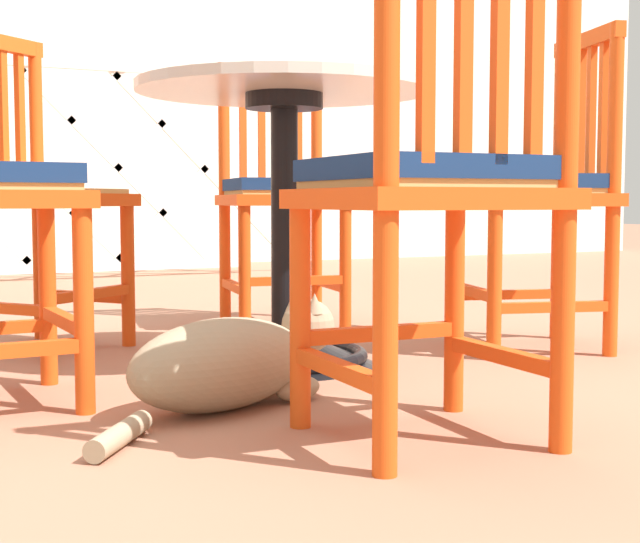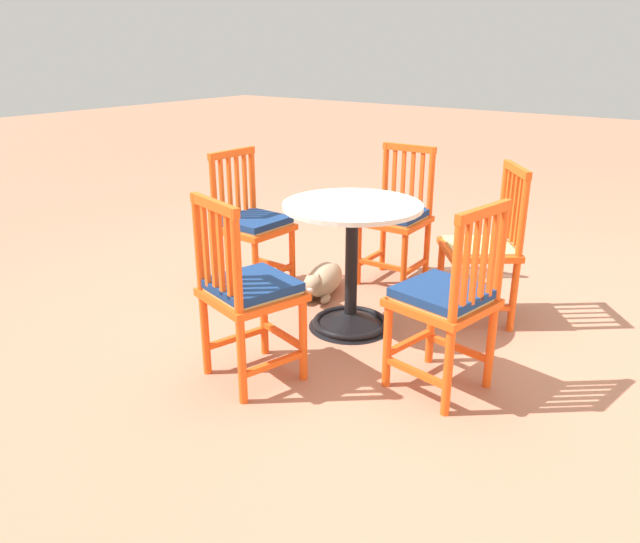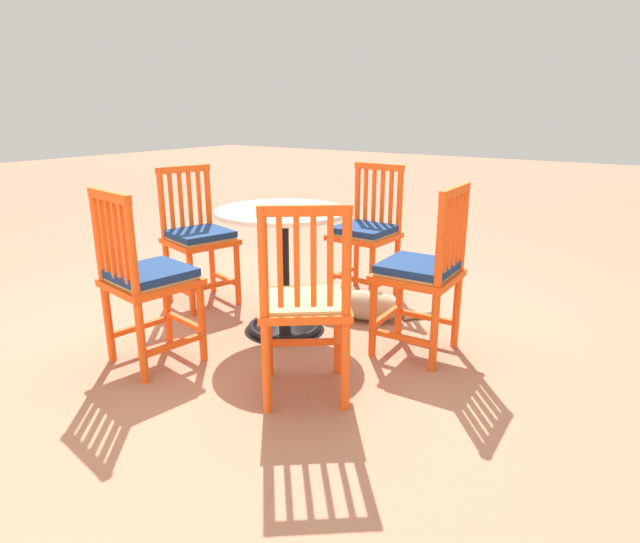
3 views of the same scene
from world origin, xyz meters
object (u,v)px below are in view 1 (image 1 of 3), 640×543
object	(u,v)px
orange_chair_tucked_in	(33,199)
orange_chair_at_corner	(432,190)
cafe_table	(285,257)
orange_chair_facing_out	(281,196)
orange_chair_near_fence	(537,195)
tabby_cat	(236,362)

from	to	relation	value
orange_chair_tucked_in	orange_chair_at_corner	distance (m)	1.44
cafe_table	orange_chair_at_corner	distance (m)	0.84
orange_chair_facing_out	orange_chair_near_fence	bearing A→B (deg)	-59.58
orange_chair_tucked_in	orange_chair_near_fence	xyz separation A→B (m)	(1.31, -0.61, 0.01)
orange_chair_at_corner	orange_chair_tucked_in	bearing A→B (deg)	108.77
orange_chair_tucked_in	orange_chair_near_fence	distance (m)	1.45
orange_chair_near_fence	orange_chair_facing_out	size ratio (longest dim) A/B	1.00
cafe_table	orange_chair_near_fence	size ratio (longest dim) A/B	0.83
cafe_table	orange_chair_at_corner	size ratio (longest dim) A/B	0.83
cafe_table	tabby_cat	xyz separation A→B (m)	(-0.29, -0.41, -0.19)
tabby_cat	orange_chair_near_fence	bearing A→B (deg)	17.98
orange_chair_tucked_in	tabby_cat	distance (m)	1.05
tabby_cat	orange_chair_tucked_in	bearing A→B (deg)	104.74
orange_chair_facing_out	orange_chair_at_corner	bearing A→B (deg)	-104.07
cafe_table	orange_chair_tucked_in	xyz separation A→B (m)	(-0.55, 0.54, 0.15)
orange_chair_tucked_in	orange_chair_at_corner	bearing A→B (deg)	-71.23
cafe_table	tabby_cat	size ratio (longest dim) A/B	1.18
cafe_table	orange_chair_facing_out	bearing A→B (deg)	66.98
cafe_table	orange_chair_near_fence	distance (m)	0.79
cafe_table	orange_chair_facing_out	world-z (taller)	orange_chair_facing_out
cafe_table	orange_chair_facing_out	xyz separation A→B (m)	(0.30, 0.72, 0.16)
orange_chair_tucked_in	orange_chair_near_fence	world-z (taller)	same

